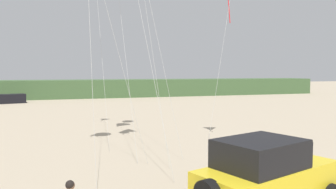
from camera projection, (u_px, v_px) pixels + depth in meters
The scene contains 3 objects.
dune_ridge at pixel (59, 89), 52.77m from camera, with size 90.00×6.51×2.79m, color #426038.
jeep at pixel (266, 175), 9.61m from camera, with size 5.01×3.61×2.26m.
distant_sedan at pixel (8, 99), 43.81m from camera, with size 4.20×1.70×1.20m, color black.
Camera 1 is at (-2.22, -4.10, 4.15)m, focal length 36.09 mm.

